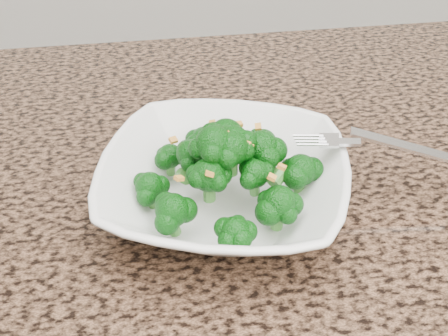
{
  "coord_description": "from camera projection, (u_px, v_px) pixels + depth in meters",
  "views": [
    {
      "loc": [
        -0.17,
        -0.04,
        1.27
      ],
      "look_at": [
        -0.1,
        0.39,
        0.95
      ],
      "focal_mm": 45.0,
      "sensor_mm": 36.0,
      "label": 1
    }
  ],
  "objects": [
    {
      "name": "granite_counter",
      "position": [
        351.0,
        273.0,
        0.52
      ],
      "size": [
        1.64,
        1.04,
        0.03
      ],
      "primitive_type": "cube",
      "color": "brown",
      "rests_on": "cabinet"
    },
    {
      "name": "bowl",
      "position": [
        224.0,
        185.0,
        0.55
      ],
      "size": [
        0.3,
        0.3,
        0.06
      ],
      "primitive_type": "imported",
      "rotation": [
        0.0,
        0.0,
        -0.29
      ],
      "color": "white",
      "rests_on": "granite_counter"
    },
    {
      "name": "fork",
      "position": [
        353.0,
        142.0,
        0.55
      ],
      "size": [
        0.19,
        0.09,
        0.01
      ],
      "primitive_type": null,
      "rotation": [
        0.0,
        0.0,
        -0.32
      ],
      "color": "silver",
      "rests_on": "bowl"
    },
    {
      "name": "broccoli_pile",
      "position": [
        224.0,
        133.0,
        0.52
      ],
      "size": [
        0.21,
        0.21,
        0.06
      ],
      "primitive_type": null,
      "color": "#084C0A",
      "rests_on": "bowl"
    },
    {
      "name": "garlic_topping",
      "position": [
        224.0,
        101.0,
        0.5
      ],
      "size": [
        0.13,
        0.13,
        0.01
      ],
      "primitive_type": null,
      "color": "gold",
      "rests_on": "broccoli_pile"
    }
  ]
}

